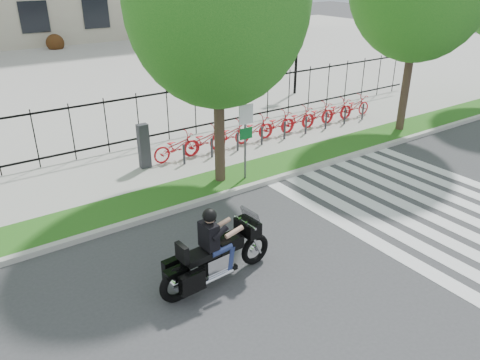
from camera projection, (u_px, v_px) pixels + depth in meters
ground at (305, 268)px, 10.72m from camera, size 120.00×120.00×0.00m
curb at (212, 198)px, 13.75m from camera, size 60.00×0.20×0.15m
grass_verge at (197, 188)px, 14.38m from camera, size 60.00×1.50×0.15m
sidewalk at (161, 162)px, 16.25m from camera, size 60.00×3.50×0.15m
plaza at (38, 74)px, 29.35m from camera, size 80.00×34.00×0.10m
crosswalk_stripes at (433, 211)px, 13.21m from camera, size 5.70×8.00×0.01m
iron_fence at (138, 120)px, 17.10m from camera, size 30.00×0.06×2.00m
lamp_post_right at (298, 32)px, 23.49m from camera, size 1.06×0.70×4.25m
street_tree_1 at (217, 1)px, 12.56m from camera, size 5.10×5.10×8.24m
bike_share_station at (275, 124)px, 18.32m from camera, size 11.06×0.85×1.50m
sign_pole_regulatory at (246, 131)px, 14.21m from camera, size 0.50×0.09×2.50m
motorcycle_rider at (217, 252)px, 10.00m from camera, size 2.88×0.87×2.22m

